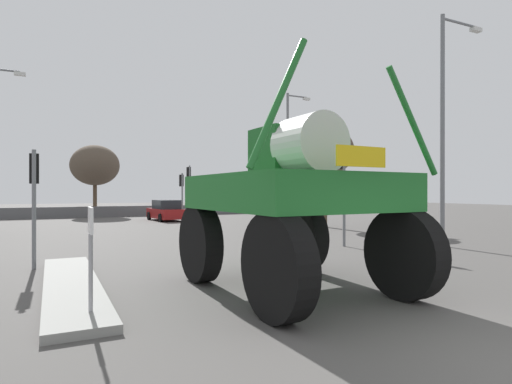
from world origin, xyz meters
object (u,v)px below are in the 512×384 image
Objects in this scene: lane_arrow_sign at (91,240)px; oversize_sprayer at (294,201)px; traffic_signal_far_left at (182,186)px; bare_tree_right at (325,151)px; sedan_ahead at (166,211)px; streetlight_near_right at (445,118)px; streetlight_far_right at (289,151)px; bare_tree_far_center at (95,165)px; traffic_signal_near_left at (34,182)px; traffic_signal_far_right at (189,181)px; traffic_signal_near_right at (342,172)px.

oversize_sprayer reaches higher than lane_arrow_sign.
traffic_signal_far_left is 0.57× the size of bare_tree_right.
lane_arrow_sign is at bearing 158.04° from sedan_ahead.
sedan_ahead is 20.61m from streetlight_near_right.
streetlight_near_right reaches higher than lane_arrow_sign.
oversize_sprayer is 1.58× the size of traffic_signal_far_left.
traffic_signal_far_left is at bearing 70.00° from lane_arrow_sign.
traffic_signal_far_left is at bearing -12.23° from oversize_sprayer.
oversize_sprayer is at bearing -120.74° from streetlight_far_right.
bare_tree_right reaches higher than sedan_ahead.
traffic_signal_far_left is 12.01m from bare_tree_far_center.
traffic_signal_far_left is (3.66, 21.15, 0.58)m from oversize_sprayer.
traffic_signal_near_left is 0.37× the size of streetlight_far_right.
oversize_sprayer is at bearing -158.77° from streetlight_near_right.
traffic_signal_near_left is 19.43m from streetlight_far_right.
streetlight_near_right is 30.24m from bare_tree_far_center.
traffic_signal_far_right is 0.64× the size of bare_tree_far_center.
oversize_sprayer is 7.85m from traffic_signal_near_right.
traffic_signal_far_right reaches higher than sedan_ahead.
traffic_signal_near_right is 8.84m from bare_tree_right.
bare_tree_far_center is at bearing 18.97° from sedan_ahead.
traffic_signal_near_left is at bearing 40.99° from oversize_sprayer.
lane_arrow_sign is at bearing 91.74° from oversize_sprayer.
traffic_signal_far_left is at bearing -160.12° from sedan_ahead.
streetlight_near_right is at bearing -71.19° from oversize_sprayer.
traffic_signal_near_right is 4.60m from streetlight_near_right.
traffic_signal_near_right is 15.83m from traffic_signal_far_left.
bare_tree_right reaches higher than lane_arrow_sign.
traffic_signal_near_right is 1.16× the size of traffic_signal_far_left.
traffic_signal_near_right is at bearing -111.53° from streetlight_far_right.
sedan_ahead is (7.08, 23.03, -0.63)m from lane_arrow_sign.
streetlight_far_right reaches higher than oversize_sprayer.
bare_tree_right is at bearing -52.18° from traffic_signal_far_left.
traffic_signal_far_right is 0.44× the size of streetlight_near_right.
traffic_signal_near_right reaches higher than traffic_signal_far_left.
traffic_signal_far_right is at bearing 68.73° from lane_arrow_sign.
sedan_ahead is 0.70× the size of bare_tree_right.
traffic_signal_far_left reaches higher than lane_arrow_sign.
traffic_signal_near_left is 0.53× the size of bare_tree_far_center.
streetlight_far_right reaches higher than lane_arrow_sign.
traffic_signal_far_left is at bearing 107.47° from streetlight_near_right.
bare_tree_far_center reaches higher than traffic_signal_far_left.
sedan_ahead is 1.06× the size of traffic_signal_near_right.
traffic_signal_far_left is at bearing 60.69° from traffic_signal_near_left.
traffic_signal_far_right is 12.18m from bare_tree_far_center.
traffic_signal_far_left is 0.38× the size of streetlight_near_right.
bare_tree_far_center is (-10.35, 28.41, -0.57)m from streetlight_near_right.
traffic_signal_far_left is 18.61m from streetlight_near_right.
bare_tree_far_center is at bearing 81.42° from traffic_signal_near_left.
bare_tree_right reaches higher than traffic_signal_near_right.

